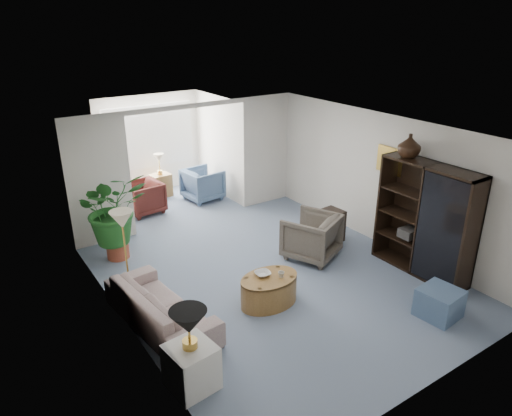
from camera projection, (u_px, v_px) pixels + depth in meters
floor at (276, 280)px, 7.95m from camera, size 6.00×6.00×0.00m
sunroom_floor at (173, 204)px, 11.08m from camera, size 2.60×2.60×0.00m
back_pier_left at (99, 182)px, 8.78m from camera, size 1.20×0.12×2.50m
back_pier_right at (266, 151)px, 10.75m from camera, size 1.20×0.12×2.50m
back_header at (188, 106)px, 9.30m from camera, size 2.60×0.12×0.10m
window_pane at (150, 136)px, 11.37m from camera, size 2.20×0.02×1.50m
window_blinds at (150, 137)px, 11.35m from camera, size 2.20×0.02×1.50m
framed_picture at (391, 160)px, 8.49m from camera, size 0.04×0.50×0.40m
sofa at (161, 307)px, 6.70m from camera, size 1.01×2.10×0.59m
end_table at (191, 367)px, 5.57m from camera, size 0.58×0.58×0.58m
table_lamp at (188, 322)px, 5.33m from camera, size 0.44×0.44×0.30m
floor_lamp at (122, 220)px, 7.16m from camera, size 0.36×0.36×0.28m
coffee_table at (269, 290)px, 7.23m from camera, size 1.07×1.07×0.45m
coffee_bowl at (263, 274)px, 7.19m from camera, size 0.27×0.27×0.06m
coffee_cup at (281, 275)px, 7.13m from camera, size 0.11×0.11×0.09m
wingback_chair at (311, 236)px, 8.55m from camera, size 1.17×1.18×0.82m
side_table_dark at (329, 226)px, 9.18m from camera, size 0.55×0.46×0.63m
entertainment_cabinet at (425, 220)px, 7.86m from camera, size 0.46×1.73×1.92m
cabinet_urn at (409, 146)px, 7.80m from camera, size 0.38×0.38×0.40m
ottoman at (439, 303)px, 6.92m from camera, size 0.60×0.60×0.44m
plant_pot at (118, 250)px, 8.61m from camera, size 0.40×0.40×0.32m
house_plant at (113, 208)px, 8.30m from camera, size 1.19×1.03×1.32m
sunroom_chair_blue at (203, 184)px, 11.24m from camera, size 0.91×0.89×0.75m
sunroom_chair_maroon at (143, 198)px, 10.47m from camera, size 0.87×0.85×0.72m
sunroom_table at (161, 185)px, 11.47m from camera, size 0.49×0.40×0.56m
shelf_clutter at (434, 226)px, 7.68m from camera, size 0.30×0.97×1.06m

